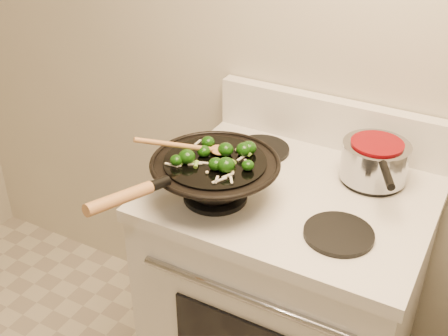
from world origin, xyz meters
The scene contains 5 objects.
stove centered at (-0.03, 1.17, 0.47)m, with size 0.78×0.67×1.08m.
wok centered at (-0.21, 1.02, 0.99)m, with size 0.36×0.58×0.17m.
stirfry centered at (-0.20, 1.03, 1.06)m, with size 0.22×0.20×0.04m.
wooden_spoon centered at (-0.27, 1.01, 1.07)m, with size 0.20×0.20×0.08m.
saucepan centered at (0.15, 1.32, 0.99)m, with size 0.20×0.30×0.11m.
Camera 1 is at (0.43, -0.11, 1.82)m, focal length 45.00 mm.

